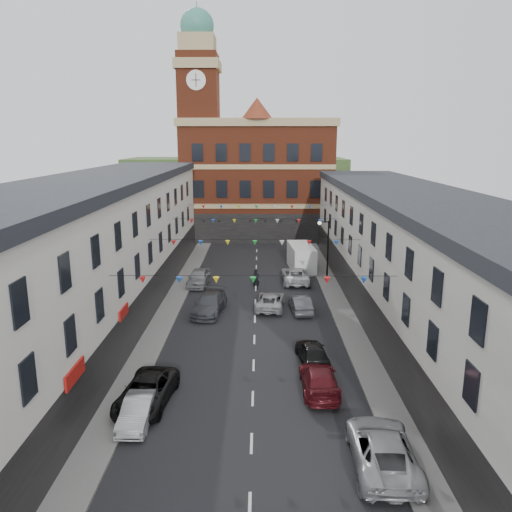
{
  "coord_description": "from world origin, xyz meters",
  "views": [
    {
      "loc": [
        0.35,
        -31.99,
        13.39
      ],
      "look_at": [
        0.05,
        9.12,
        3.76
      ],
      "focal_mm": 35.0,
      "sensor_mm": 36.0,
      "label": 1
    }
  ],
  "objects_px": {
    "street_lamp": "(325,243)",
    "car_right_c": "(319,379)",
    "car_left_e": "(199,277)",
    "car_right_b": "(382,449)",
    "car_left_c": "(146,392)",
    "pedestrian": "(256,279)",
    "car_right_d": "(312,352)",
    "car_left_b": "(138,410)",
    "moving_car": "(270,301)",
    "car_right_f": "(295,275)",
    "car_right_e": "(300,304)",
    "car_left_d": "(209,304)",
    "white_van": "(301,257)"
  },
  "relations": [
    {
      "from": "moving_car",
      "to": "car_right_d",
      "type": "bearing_deg",
      "value": 109.08
    },
    {
      "from": "car_left_b",
      "to": "car_right_c",
      "type": "xyz_separation_m",
      "value": [
        9.1,
        3.16,
        0.06
      ]
    },
    {
      "from": "car_left_c",
      "to": "car_left_e",
      "type": "bearing_deg",
      "value": 95.75
    },
    {
      "from": "car_left_e",
      "to": "pedestrian",
      "type": "height_order",
      "value": "pedestrian"
    },
    {
      "from": "car_right_e",
      "to": "white_van",
      "type": "distance_m",
      "value": 13.38
    },
    {
      "from": "street_lamp",
      "to": "car_left_c",
      "type": "xyz_separation_m",
      "value": [
        -12.02,
        -22.66,
        -3.19
      ]
    },
    {
      "from": "car_right_b",
      "to": "moving_car",
      "type": "relative_size",
      "value": 1.19
    },
    {
      "from": "car_right_c",
      "to": "car_left_d",
      "type": "bearing_deg",
      "value": -60.27
    },
    {
      "from": "car_right_b",
      "to": "pedestrian",
      "type": "bearing_deg",
      "value": -75.55
    },
    {
      "from": "car_right_f",
      "to": "street_lamp",
      "type": "bearing_deg",
      "value": 178.28
    },
    {
      "from": "street_lamp",
      "to": "moving_car",
      "type": "height_order",
      "value": "street_lamp"
    },
    {
      "from": "car_left_c",
      "to": "car_left_d",
      "type": "height_order",
      "value": "car_left_d"
    },
    {
      "from": "car_right_c",
      "to": "car_right_e",
      "type": "height_order",
      "value": "car_right_c"
    },
    {
      "from": "pedestrian",
      "to": "car_right_e",
      "type": "bearing_deg",
      "value": -58.99
    },
    {
      "from": "car_right_b",
      "to": "car_left_e",
      "type": "bearing_deg",
      "value": -65.47
    },
    {
      "from": "car_right_c",
      "to": "pedestrian",
      "type": "bearing_deg",
      "value": -79.51
    },
    {
      "from": "car_left_b",
      "to": "moving_car",
      "type": "relative_size",
      "value": 0.82
    },
    {
      "from": "car_left_d",
      "to": "car_right_d",
      "type": "relative_size",
      "value": 1.31
    },
    {
      "from": "car_left_b",
      "to": "car_right_e",
      "type": "height_order",
      "value": "car_right_e"
    },
    {
      "from": "car_left_e",
      "to": "car_right_e",
      "type": "relative_size",
      "value": 1.13
    },
    {
      "from": "car_right_c",
      "to": "moving_car",
      "type": "xyz_separation_m",
      "value": [
        -2.38,
        13.67,
        -0.04
      ]
    },
    {
      "from": "car_left_d",
      "to": "car_right_d",
      "type": "distance_m",
      "value": 11.51
    },
    {
      "from": "car_left_d",
      "to": "car_right_e",
      "type": "height_order",
      "value": "car_left_d"
    },
    {
      "from": "car_left_e",
      "to": "car_right_c",
      "type": "distance_m",
      "value": 22.05
    },
    {
      "from": "car_left_e",
      "to": "street_lamp",
      "type": "bearing_deg",
      "value": 8.19
    },
    {
      "from": "white_van",
      "to": "pedestrian",
      "type": "bearing_deg",
      "value": -127.83
    },
    {
      "from": "car_left_c",
      "to": "car_right_d",
      "type": "relative_size",
      "value": 1.27
    },
    {
      "from": "car_left_b",
      "to": "car_right_f",
      "type": "distance_m",
      "value": 26.07
    },
    {
      "from": "street_lamp",
      "to": "car_right_b",
      "type": "xyz_separation_m",
      "value": [
        -1.05,
        -27.5,
        -3.13
      ]
    },
    {
      "from": "street_lamp",
      "to": "car_left_c",
      "type": "distance_m",
      "value": 25.85
    },
    {
      "from": "car_right_e",
      "to": "car_right_f",
      "type": "relative_size",
      "value": 0.76
    },
    {
      "from": "street_lamp",
      "to": "car_right_c",
      "type": "bearing_deg",
      "value": -97.94
    },
    {
      "from": "street_lamp",
      "to": "car_right_e",
      "type": "bearing_deg",
      "value": -109.62
    },
    {
      "from": "pedestrian",
      "to": "car_right_f",
      "type": "bearing_deg",
      "value": 31.88
    },
    {
      "from": "car_left_d",
      "to": "car_right_f",
      "type": "height_order",
      "value": "car_left_d"
    },
    {
      "from": "car_left_b",
      "to": "pedestrian",
      "type": "bearing_deg",
      "value": 76.35
    },
    {
      "from": "car_right_c",
      "to": "moving_car",
      "type": "height_order",
      "value": "car_right_c"
    },
    {
      "from": "car_left_b",
      "to": "car_left_e",
      "type": "relative_size",
      "value": 0.84
    },
    {
      "from": "car_right_e",
      "to": "moving_car",
      "type": "height_order",
      "value": "car_right_e"
    },
    {
      "from": "moving_car",
      "to": "street_lamp",
      "type": "bearing_deg",
      "value": -119.6
    },
    {
      "from": "car_left_b",
      "to": "moving_car",
      "type": "bearing_deg",
      "value": 68.65
    },
    {
      "from": "car_left_e",
      "to": "car_right_f",
      "type": "height_order",
      "value": "car_left_e"
    },
    {
      "from": "street_lamp",
      "to": "car_right_d",
      "type": "xyz_separation_m",
      "value": [
        -2.95,
        -17.6,
        -3.21
      ]
    },
    {
      "from": "car_right_c",
      "to": "car_right_d",
      "type": "bearing_deg",
      "value": -90.15
    },
    {
      "from": "street_lamp",
      "to": "car_right_d",
      "type": "relative_size",
      "value": 1.48
    },
    {
      "from": "car_left_e",
      "to": "moving_car",
      "type": "relative_size",
      "value": 0.98
    },
    {
      "from": "car_right_f",
      "to": "pedestrian",
      "type": "height_order",
      "value": "pedestrian"
    },
    {
      "from": "car_right_c",
      "to": "car_right_d",
      "type": "relative_size",
      "value": 1.17
    },
    {
      "from": "car_left_e",
      "to": "car_right_b",
      "type": "height_order",
      "value": "car_left_e"
    },
    {
      "from": "car_right_b",
      "to": "pedestrian",
      "type": "height_order",
      "value": "pedestrian"
    }
  ]
}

